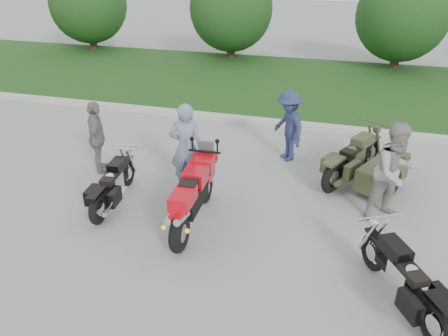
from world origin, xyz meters
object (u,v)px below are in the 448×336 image
(sportbike_red, at_px, (193,195))
(cruiser_left, at_px, (112,187))
(person_stripe, at_px, (186,149))
(person_back, at_px, (97,138))
(cruiser_right, at_px, (407,283))
(person_grey, at_px, (395,172))
(cruiser_sidecar, at_px, (369,168))
(person_denim, at_px, (288,126))

(sportbike_red, distance_m, cruiser_left, 1.80)
(person_stripe, height_order, person_back, person_stripe)
(sportbike_red, xyz_separation_m, cruiser_left, (-1.77, 0.25, -0.24))
(cruiser_right, xyz_separation_m, person_grey, (-0.11, 2.38, 0.53))
(cruiser_sidecar, distance_m, person_back, 5.94)
(sportbike_red, bearing_deg, cruiser_sidecar, 35.87)
(cruiser_right, height_order, person_stripe, person_stripe)
(sportbike_red, relative_size, cruiser_right, 1.19)
(cruiser_left, xyz_separation_m, cruiser_right, (5.32, -1.36, 0.02))
(person_grey, distance_m, person_denim, 3.01)
(cruiser_left, distance_m, cruiser_right, 5.49)
(person_grey, height_order, person_denim, person_grey)
(sportbike_red, relative_size, person_back, 1.40)
(sportbike_red, xyz_separation_m, person_denim, (1.22, 3.30, 0.21))
(sportbike_red, bearing_deg, person_denim, 67.50)
(cruiser_right, xyz_separation_m, cruiser_sidecar, (-0.47, 3.52, 0.01))
(cruiser_left, bearing_deg, sportbike_red, -13.82)
(cruiser_left, distance_m, person_back, 1.64)
(sportbike_red, relative_size, person_denim, 1.36)
(cruiser_left, relative_size, person_stripe, 1.08)
(cruiser_left, relative_size, person_back, 1.25)
(person_stripe, xyz_separation_m, person_back, (-2.22, 0.28, -0.13))
(cruiser_right, distance_m, person_denim, 5.00)
(sportbike_red, relative_size, person_grey, 1.21)
(person_grey, xyz_separation_m, person_back, (-6.22, 0.21, -0.13))
(sportbike_red, height_order, person_stripe, person_stripe)
(person_stripe, relative_size, person_denim, 1.13)
(cruiser_right, height_order, person_grey, person_grey)
(cruiser_right, bearing_deg, person_denim, 88.78)
(cruiser_sidecar, bearing_deg, sportbike_red, -114.48)
(sportbike_red, xyz_separation_m, person_stripe, (-0.55, 1.21, 0.32))
(person_denim, bearing_deg, person_back, -102.81)
(cruiser_left, bearing_deg, cruiser_sidecar, 18.35)
(person_grey, distance_m, person_back, 6.22)
(sportbike_red, xyz_separation_m, person_back, (-2.77, 1.49, 0.18))
(cruiser_right, bearing_deg, cruiser_sidecar, 68.44)
(person_stripe, distance_m, person_denim, 2.74)
(cruiser_sidecar, xyz_separation_m, person_denim, (-1.87, 0.88, 0.42))
(person_back, bearing_deg, person_grey, -117.27)
(sportbike_red, height_order, cruiser_left, sportbike_red)
(cruiser_sidecar, relative_size, person_back, 1.35)
(person_stripe, bearing_deg, person_grey, 172.66)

